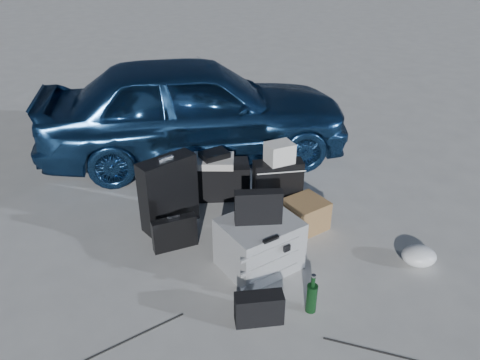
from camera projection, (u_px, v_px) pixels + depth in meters
name	position (u px, v px, depth m)	size (l,w,h in m)	color
ground	(257.00, 278.00, 3.85)	(60.00, 60.00, 0.00)	#A7A6A2
car	(195.00, 108.00, 5.59)	(1.46, 3.64, 1.24)	navy
pelican_case	(259.00, 244.00, 3.89)	(0.61, 0.50, 0.44)	#9B9EA0
laptop_bag	(258.00, 207.00, 3.71)	(0.38, 0.09, 0.28)	black
briefcase	(175.00, 233.00, 4.14)	(0.40, 0.09, 0.31)	black
suitcase_left	(169.00, 193.00, 4.37)	(0.54, 0.19, 0.70)	black
suitcase_right	(277.00, 188.00, 4.58)	(0.47, 0.17, 0.57)	black
white_carton	(280.00, 153.00, 4.39)	(0.25, 0.20, 0.20)	beige
duffel_bag	(213.00, 180.00, 4.93)	(0.75, 0.32, 0.38)	black
flat_box_white	(213.00, 161.00, 4.81)	(0.42, 0.32, 0.07)	beige
flat_box_black	(214.00, 155.00, 4.79)	(0.28, 0.20, 0.06)	black
cardboard_box	(304.00, 215.00, 4.41)	(0.39, 0.34, 0.29)	olive
plastic_bag	(419.00, 256.00, 3.97)	(0.29, 0.25, 0.16)	silver
messenger_bag	(259.00, 309.00, 3.37)	(0.35, 0.13, 0.25)	black
green_bottle	(312.00, 294.00, 3.45)	(0.08, 0.08, 0.33)	black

